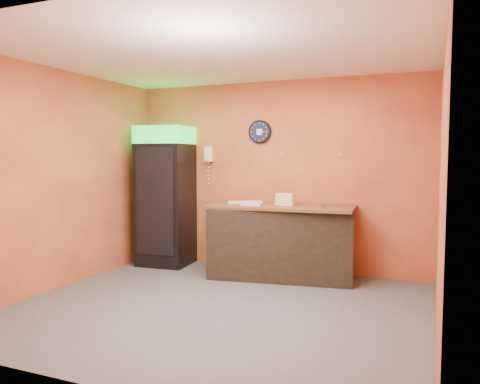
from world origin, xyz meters
The scene contains 15 objects.
floor centered at (0.00, 0.00, 0.00)m, with size 4.50×4.50×0.00m, color #47474C.
back_wall centered at (0.00, 2.00, 1.40)m, with size 4.50×0.02×2.80m, color #DD6D3E.
left_wall centered at (-2.25, 0.00, 1.40)m, with size 0.02×4.00×2.80m, color #DD6D3E.
right_wall centered at (2.25, 0.00, 1.40)m, with size 0.02×4.00×2.80m, color #DD6D3E.
ceiling centered at (0.00, 0.00, 2.80)m, with size 4.50×4.00×0.02m, color white.
beverage_cooler centered at (-1.68, 1.60, 1.05)m, with size 0.81×0.82×2.15m.
prep_counter centered at (0.24, 1.57, 0.49)m, with size 1.95×0.87×0.98m, color black.
wall_clock centered at (-0.24, 1.97, 2.06)m, with size 0.35×0.06×0.35m.
wall_phone centered at (-1.09, 1.95, 1.72)m, with size 0.13×0.11×0.23m.
butcher_paper centered at (0.24, 1.57, 1.00)m, with size 1.99×0.96×0.04m, color brown.
sub_roll_stack centered at (0.30, 1.51, 1.10)m, with size 0.27×0.13×0.16m.
wrapped_sandwich_left centered at (-0.40, 1.48, 1.04)m, with size 0.26×0.10×0.04m, color beige.
wrapped_sandwich_mid centered at (-0.12, 1.31, 1.04)m, with size 0.29×0.11×0.04m, color beige.
wrapped_sandwich_right centered at (-0.20, 1.61, 1.03)m, with size 0.25×0.10×0.04m, color beige.
kitchen_tool centered at (0.29, 1.57, 1.05)m, with size 0.07×0.07×0.07m, color silver.
Camera 1 is at (2.19, -4.64, 1.69)m, focal length 35.00 mm.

